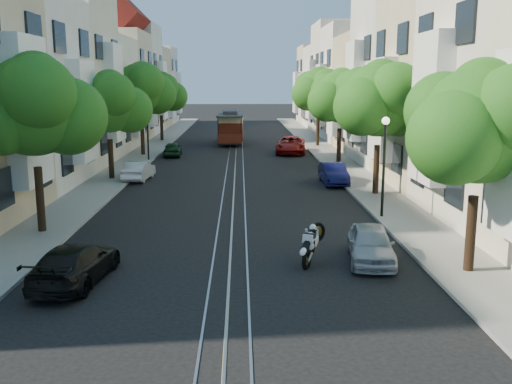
{
  "coord_description": "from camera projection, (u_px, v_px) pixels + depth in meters",
  "views": [
    {
      "loc": [
        0.35,
        -19.21,
        5.71
      ],
      "look_at": [
        1.01,
        4.62,
        1.06
      ],
      "focal_mm": 40.0,
      "sensor_mm": 36.0,
      "label": 1
    }
  ],
  "objects": [
    {
      "name": "townhouses_west",
      "position": [
        89.0,
        89.0,
        46.03
      ],
      "size": [
        7.75,
        72.0,
        11.76
      ],
      "color": "silver",
      "rests_on": "ground"
    },
    {
      "name": "tree_e_b",
      "position": [
        380.0,
        101.0,
        28.03
      ],
      "size": [
        4.93,
        4.08,
        6.68
      ],
      "color": "black",
      "rests_on": "ground"
    },
    {
      "name": "tree_w_b",
      "position": [
        109.0,
        104.0,
        32.61
      ],
      "size": [
        4.72,
        3.87,
        6.27
      ],
      "color": "black",
      "rests_on": "ground"
    },
    {
      "name": "lane_line",
      "position": [
        236.0,
        151.0,
        47.41
      ],
      "size": [
        0.08,
        80.0,
        0.01
      ],
      "primitive_type": "cube",
      "color": "tan",
      "rests_on": "ground"
    },
    {
      "name": "tree_w_c",
      "position": [
        141.0,
        90.0,
        43.28
      ],
      "size": [
        5.13,
        4.28,
        7.09
      ],
      "color": "black",
      "rests_on": "ground"
    },
    {
      "name": "sidewalk_east",
      "position": [
        323.0,
        150.0,
        47.59
      ],
      "size": [
        2.5,
        80.0,
        0.12
      ],
      "primitive_type": "cube",
      "color": "gray",
      "rests_on": "ground"
    },
    {
      "name": "townhouses_east",
      "position": [
        380.0,
        88.0,
        46.66
      ],
      "size": [
        7.75,
        72.0,
        12.0
      ],
      "color": "beige",
      "rests_on": "ground"
    },
    {
      "name": "ground",
      "position": [
        236.0,
        151.0,
        47.41
      ],
      "size": [
        200.0,
        200.0,
        0.0
      ],
      "primitive_type": "plane",
      "color": "black",
      "rests_on": "ground"
    },
    {
      "name": "tree_w_a",
      "position": [
        35.0,
        108.0,
        20.77
      ],
      "size": [
        4.93,
        4.08,
        6.68
      ],
      "color": "black",
      "rests_on": "ground"
    },
    {
      "name": "parked_car_w_near",
      "position": [
        75.0,
        263.0,
        16.31
      ],
      "size": [
        2.07,
        4.14,
        1.16
      ],
      "primitive_type": "imported",
      "rotation": [
        0.0,
        0.0,
        3.03
      ],
      "color": "black",
      "rests_on": "ground"
    },
    {
      "name": "parked_car_e_far",
      "position": [
        291.0,
        145.0,
        45.62
      ],
      "size": [
        2.79,
        5.13,
        1.37
      ],
      "primitive_type": "imported",
      "rotation": [
        0.0,
        0.0,
        -0.11
      ],
      "color": "maroon",
      "rests_on": "ground"
    },
    {
      "name": "tree_w_d",
      "position": [
        161.0,
        93.0,
        54.16
      ],
      "size": [
        4.84,
        3.99,
        6.52
      ],
      "color": "black",
      "rests_on": "ground"
    },
    {
      "name": "parked_car_e_mid",
      "position": [
        334.0,
        174.0,
        32.08
      ],
      "size": [
        1.32,
        3.62,
        1.18
      ],
      "primitive_type": "imported",
      "rotation": [
        0.0,
        0.0,
        0.02
      ],
      "color": "#0D0F42",
      "rests_on": "ground"
    },
    {
      "name": "tree_e_d",
      "position": [
        319.0,
        91.0,
        49.59
      ],
      "size": [
        5.01,
        4.16,
        6.85
      ],
      "color": "black",
      "rests_on": "ground"
    },
    {
      "name": "rail_slot",
      "position": [
        236.0,
        151.0,
        47.41
      ],
      "size": [
        0.06,
        80.0,
        0.02
      ],
      "primitive_type": "cube",
      "color": "gray",
      "rests_on": "ground"
    },
    {
      "name": "cable_car",
      "position": [
        231.0,
        126.0,
        52.59
      ],
      "size": [
        2.41,
        7.34,
        2.81
      ],
      "rotation": [
        0.0,
        0.0,
        -0.02
      ],
      "color": "black",
      "rests_on": "ground"
    },
    {
      "name": "parked_car_w_mid",
      "position": [
        139.0,
        171.0,
        33.33
      ],
      "size": [
        1.5,
        3.53,
        1.13
      ],
      "primitive_type": "imported",
      "rotation": [
        0.0,
        0.0,
        3.05
      ],
      "color": "silver",
      "rests_on": "ground"
    },
    {
      "name": "sportbike_rider",
      "position": [
        311.0,
        242.0,
        17.98
      ],
      "size": [
        0.99,
        1.6,
        1.27
      ],
      "rotation": [
        0.0,
        0.0,
        -0.43
      ],
      "color": "black",
      "rests_on": "ground"
    },
    {
      "name": "rail_right",
      "position": [
        243.0,
        151.0,
        47.42
      ],
      "size": [
        0.06,
        80.0,
        0.02
      ],
      "primitive_type": "cube",
      "color": "gray",
      "rests_on": "ground"
    },
    {
      "name": "lamp_west",
      "position": [
        147.0,
        122.0,
        40.81
      ],
      "size": [
        0.32,
        0.32,
        4.16
      ],
      "color": "black",
      "rests_on": "ground"
    },
    {
      "name": "parked_car_w_far",
      "position": [
        173.0,
        149.0,
        43.98
      ],
      "size": [
        1.46,
        3.32,
        1.11
      ],
      "primitive_type": "imported",
      "rotation": [
        0.0,
        0.0,
        3.19
      ],
      "color": "#16381D",
      "rests_on": "ground"
    },
    {
      "name": "lamp_east",
      "position": [
        384.0,
        152.0,
        23.49
      ],
      "size": [
        0.32,
        0.32,
        4.16
      ],
      "color": "black",
      "rests_on": "ground"
    },
    {
      "name": "tree_e_a",
      "position": [
        481.0,
        128.0,
        16.32
      ],
      "size": [
        4.72,
        3.87,
        6.27
      ],
      "color": "black",
      "rests_on": "ground"
    },
    {
      "name": "rail_left",
      "position": [
        229.0,
        151.0,
        47.39
      ],
      "size": [
        0.06,
        80.0,
        0.02
      ],
      "primitive_type": "cube",
      "color": "gray",
      "rests_on": "ground"
    },
    {
      "name": "sidewalk_west",
      "position": [
        149.0,
        151.0,
        47.2
      ],
      "size": [
        2.5,
        80.0,
        0.12
      ],
      "primitive_type": "cube",
      "color": "gray",
      "rests_on": "ground"
    },
    {
      "name": "tree_e_c",
      "position": [
        341.0,
        98.0,
        38.85
      ],
      "size": [
        4.84,
        3.99,
        6.52
      ],
      "color": "black",
      "rests_on": "ground"
    },
    {
      "name": "parked_car_e_near",
      "position": [
        371.0,
        244.0,
        18.23
      ],
      "size": [
        1.84,
        3.63,
        1.18
      ],
      "primitive_type": "imported",
      "rotation": [
        0.0,
        0.0,
        -0.13
      ],
      "color": "#A5A9B1",
      "rests_on": "ground"
    }
  ]
}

